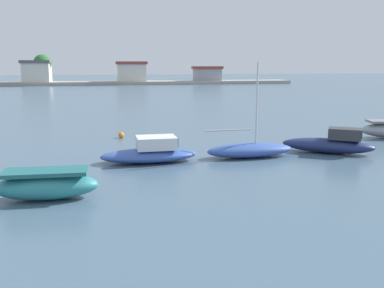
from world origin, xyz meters
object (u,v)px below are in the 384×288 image
(moored_boat_4, at_px, (151,152))
(moored_boat_6, at_px, (330,144))
(moored_boat_5, at_px, (250,150))
(mooring_buoy_2, at_px, (121,135))
(moored_boat_3, at_px, (46,185))

(moored_boat_4, xyz_separation_m, moored_boat_6, (10.68, 0.23, 0.04))
(moored_boat_6, bearing_deg, moored_boat_4, -146.96)
(moored_boat_5, bearing_deg, moored_boat_4, 179.08)
(moored_boat_4, relative_size, mooring_buoy_2, 12.20)
(moored_boat_5, xyz_separation_m, mooring_buoy_2, (-6.96, 7.76, -0.20))
(mooring_buoy_2, bearing_deg, moored_boat_6, -32.42)
(moored_boat_5, relative_size, mooring_buoy_2, 12.43)
(moored_boat_4, bearing_deg, moored_boat_3, -130.64)
(moored_boat_6, height_order, mooring_buoy_2, moored_boat_6)
(moored_boat_4, relative_size, moored_boat_6, 0.98)
(moored_boat_3, bearing_deg, mooring_buoy_2, 78.46)
(moored_boat_3, relative_size, mooring_buoy_2, 9.49)
(moored_boat_3, height_order, moored_boat_4, moored_boat_4)
(moored_boat_4, distance_m, moored_boat_6, 10.68)
(moored_boat_5, distance_m, moored_boat_6, 5.04)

